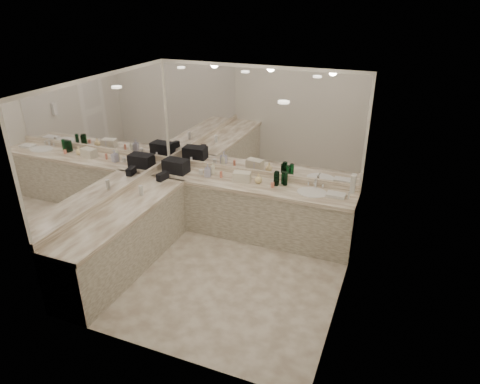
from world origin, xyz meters
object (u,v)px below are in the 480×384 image
at_px(soap_bottle_c, 258,178).
at_px(hand_towel, 336,195).
at_px(black_toiletry_bag, 176,166).
at_px(soap_bottle_b, 208,170).
at_px(cream_cosmetic_case, 242,177).
at_px(soap_bottle_a, 213,168).
at_px(wall_phone, 353,183).
at_px(sink, 312,193).

bearing_deg(soap_bottle_c, hand_towel, -1.61).
bearing_deg(black_toiletry_bag, soap_bottle_b, 2.30).
relative_size(cream_cosmetic_case, soap_bottle_a, 1.33).
distance_m(cream_cosmetic_case, hand_towel, 1.43).
relative_size(black_toiletry_bag, soap_bottle_b, 1.88).
bearing_deg(cream_cosmetic_case, wall_phone, -26.11).
distance_m(cream_cosmetic_case, soap_bottle_b, 0.57).
bearing_deg(wall_phone, hand_towel, 117.84).
xyz_separation_m(sink, cream_cosmetic_case, (-1.09, 0.00, 0.08)).
relative_size(black_toiletry_bag, hand_towel, 1.49).
bearing_deg(soap_bottle_b, cream_cosmetic_case, 2.41).
bearing_deg(black_toiletry_bag, soap_bottle_c, 3.41).
relative_size(sink, soap_bottle_b, 2.12).
relative_size(cream_cosmetic_case, soap_bottle_c, 1.77).
bearing_deg(wall_phone, cream_cosmetic_case, 163.53).
xyz_separation_m(black_toiletry_bag, cream_cosmetic_case, (1.12, 0.05, -0.03)).
distance_m(black_toiletry_bag, cream_cosmetic_case, 1.12).
bearing_deg(soap_bottle_c, black_toiletry_bag, -176.59).
bearing_deg(soap_bottle_b, black_toiletry_bag, -177.70).
relative_size(wall_phone, black_toiletry_bag, 0.62).
height_order(cream_cosmetic_case, hand_towel, cream_cosmetic_case).
bearing_deg(soap_bottle_c, sink, -2.57).
bearing_deg(soap_bottle_b, hand_towel, 0.76).
distance_m(sink, soap_bottle_c, 0.84).
relative_size(black_toiletry_bag, soap_bottle_c, 2.60).
relative_size(wall_phone, cream_cosmetic_case, 0.90).
xyz_separation_m(wall_phone, soap_bottle_c, (-1.44, 0.54, -0.38)).
distance_m(black_toiletry_bag, soap_bottle_c, 1.38).
relative_size(hand_towel, soap_bottle_c, 1.75).
height_order(sink, cream_cosmetic_case, cream_cosmetic_case).
relative_size(soap_bottle_a, soap_bottle_b, 0.96).
relative_size(sink, hand_towel, 1.68).
bearing_deg(cream_cosmetic_case, soap_bottle_c, -1.64).
xyz_separation_m(cream_cosmetic_case, soap_bottle_a, (-0.53, 0.09, 0.02)).
height_order(wall_phone, soap_bottle_a, wall_phone).
height_order(black_toiletry_bag, soap_bottle_a, black_toiletry_bag).
height_order(sink, soap_bottle_b, soap_bottle_b).
relative_size(wall_phone, hand_towel, 0.92).
bearing_deg(soap_bottle_b, sink, 0.76).
bearing_deg(hand_towel, soap_bottle_a, 177.51).
xyz_separation_m(hand_towel, soap_bottle_b, (-2.00, -0.03, 0.08)).
xyz_separation_m(cream_cosmetic_case, soap_bottle_b, (-0.57, -0.02, 0.03)).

